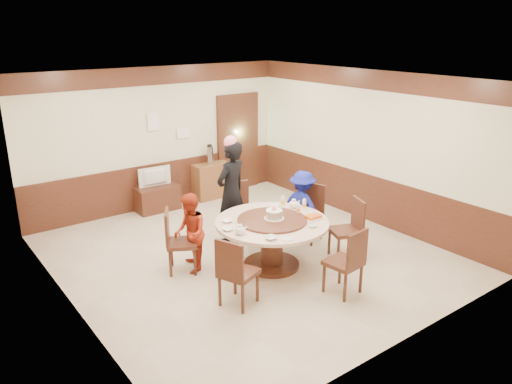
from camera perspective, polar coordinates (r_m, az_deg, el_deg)
room at (r=7.78m, az=-1.14°, el=0.10°), size 6.00×6.04×2.84m
banquet_table at (r=7.58m, az=1.82°, el=-4.84°), size 1.71×1.71×0.78m
chair_0 at (r=8.64m, az=5.94°, el=-3.56°), size 0.57×0.57×0.97m
chair_1 at (r=8.71m, az=-1.64°, el=-3.26°), size 0.52×0.53×0.97m
chair_2 at (r=7.61m, az=-8.55°, el=-6.81°), size 0.60×0.60×0.97m
chair_3 at (r=6.68m, az=-2.11°, el=-10.42°), size 0.58×0.57×0.97m
chair_4 at (r=7.04m, az=10.04°, el=-9.09°), size 0.49×0.50×0.97m
chair_5 at (r=8.08m, az=10.23°, el=-5.38°), size 0.58×0.57×0.97m
person_standing at (r=8.39m, az=-2.84°, el=-0.01°), size 0.73×0.58×1.75m
person_red at (r=7.50m, az=-7.56°, el=-4.67°), size 0.65×0.72×1.21m
person_blue at (r=8.52m, az=5.31°, el=-1.62°), size 0.65×0.89×1.23m
birthday_cake at (r=7.47m, az=2.09°, el=-2.55°), size 0.30×0.30×0.20m
teapot_left at (r=7.00m, az=-1.85°, el=-4.41°), size 0.17×0.15×0.13m
teapot_right at (r=8.02m, az=4.32°, el=-1.41°), size 0.17×0.15×0.13m
bowl_0 at (r=7.45m, az=-3.30°, el=-3.33°), size 0.15×0.15×0.04m
bowl_1 at (r=7.30m, az=6.47°, el=-3.86°), size 0.13×0.13×0.04m
bowl_2 at (r=6.86m, az=1.71°, el=-5.25°), size 0.17×0.17×0.04m
bowl_3 at (r=7.77m, az=6.50°, el=-2.43°), size 0.14×0.14×0.04m
bowl_4 at (r=7.15m, az=-3.23°, el=-4.28°), size 0.15×0.15×0.04m
saucer_near at (r=6.88m, az=3.59°, el=-5.33°), size 0.18×0.18×0.01m
saucer_far at (r=8.12m, az=2.12°, el=-1.52°), size 0.18×0.18×0.01m
shrimp_platter at (r=7.60m, az=6.54°, el=-2.88°), size 0.30×0.20×0.06m
bottle_0 at (r=7.75m, az=4.87°, el=-2.00°), size 0.06×0.06×0.16m
bottle_1 at (r=7.96m, az=5.53°, el=-1.44°), size 0.06×0.06×0.16m
bottle_2 at (r=8.07m, az=3.07°, el=-1.11°), size 0.06×0.06×0.16m
tv_stand at (r=10.18m, az=-11.22°, el=-0.71°), size 0.85×0.45×0.50m
television at (r=10.05m, az=-11.37°, el=1.67°), size 0.67×0.12×0.38m
side_cabinet at (r=10.75m, az=-5.10°, el=1.32°), size 0.80×0.40×0.75m
thermos at (r=10.59m, az=-5.30°, el=4.22°), size 0.15×0.15×0.38m
notice_left at (r=10.03m, az=-11.63°, el=7.86°), size 0.25×0.00×0.35m
notice_right at (r=10.38m, az=-8.28°, el=6.70°), size 0.30×0.00×0.22m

